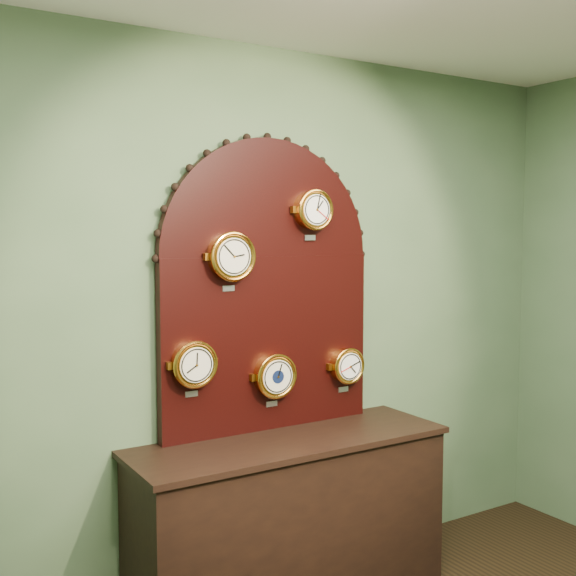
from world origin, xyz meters
TOP-DOWN VIEW (x-y plane):
  - wall_back at (0.00, 2.50)m, footprint 4.00×0.00m
  - shop_counter at (0.00, 2.23)m, footprint 1.60×0.50m
  - display_board at (0.00, 2.45)m, footprint 1.26×0.06m
  - roman_clock at (-0.24, 2.38)m, footprint 0.25×0.08m
  - arabic_clock at (0.24, 2.38)m, footprint 0.22×0.08m
  - hygrometer at (-0.45, 2.38)m, footprint 0.23×0.08m
  - barometer at (0.00, 2.38)m, footprint 0.23×0.08m
  - tide_clock at (0.46, 2.38)m, footprint 0.20×0.08m

SIDE VIEW (x-z plane):
  - shop_counter at x=0.00m, z-range 0.00..0.80m
  - barometer at x=0.00m, z-range 0.98..1.26m
  - tide_clock at x=0.46m, z-range 1.00..1.25m
  - hygrometer at x=-0.45m, z-range 1.08..1.36m
  - wall_back at x=0.00m, z-range -0.60..3.40m
  - display_board at x=0.00m, z-range 0.86..2.39m
  - roman_clock at x=-0.24m, z-range 1.59..1.88m
  - arabic_clock at x=0.24m, z-range 1.84..2.10m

